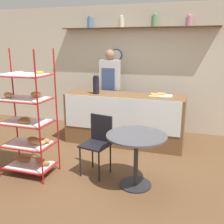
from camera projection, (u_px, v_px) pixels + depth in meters
ground_plane at (104, 170)px, 4.06m from camera, size 14.00×14.00×0.00m
back_wall at (137, 68)px, 5.78m from camera, size 10.00×0.30×2.70m
display_counter at (124, 119)px, 5.03m from camera, size 2.24×0.64×0.97m
pastry_rack at (28, 126)px, 3.79m from camera, size 0.75×0.49×1.83m
person_worker at (110, 88)px, 5.54m from camera, size 0.40×0.23×1.78m
cafe_table at (136, 147)px, 3.48m from camera, size 0.80×0.80×0.74m
cafe_chair at (98, 138)px, 3.87m from camera, size 0.45×0.45×0.88m
coffee_carafe at (96, 85)px, 4.94m from camera, size 0.12×0.12×0.36m
donut_tray_counter at (159, 95)px, 4.80m from camera, size 0.40×0.24×0.05m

